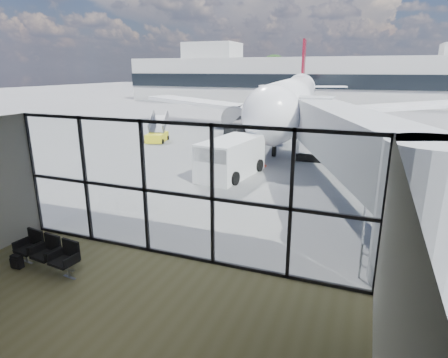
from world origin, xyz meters
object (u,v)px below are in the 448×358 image
Objects in this scene: service_van at (230,157)px; belt_loader at (238,128)px; mobile_stairs at (157,136)px; seating_row at (49,251)px; backpack at (17,261)px; airliner at (293,97)px.

service_van is 14.82m from belt_loader.
service_van is at bearing -54.70° from mobile_stairs.
service_van reaches higher than seating_row.
backpack is 0.01× the size of airliner.
belt_loader is at bearing 115.11° from service_van.
mobile_stairs reaches higher than backpack.
airliner is at bearing 68.15° from belt_loader.
belt_loader is (-2.91, 26.02, 0.00)m from seating_row.
service_van is (2.50, 12.30, 0.87)m from backpack.
service_van is (1.55, 11.90, 0.51)m from seating_row.
seating_row is 12.02m from service_van.
service_van is at bearing 89.68° from seating_row.
belt_loader is at bearing 35.22° from mobile_stairs.
backpack is 0.09× the size of service_van.
airliner is at bearing 99.23° from service_van.
airliner is 9.91× the size of belt_loader.
airliner is (0.94, 32.80, 2.50)m from seating_row.
airliner is (1.90, 33.20, 2.85)m from backpack.
belt_loader is at bearing 90.82° from backpack.
airliner is at bearing 83.31° from backpack.
airliner is 21.00m from service_van.
service_van reaches higher than backpack.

